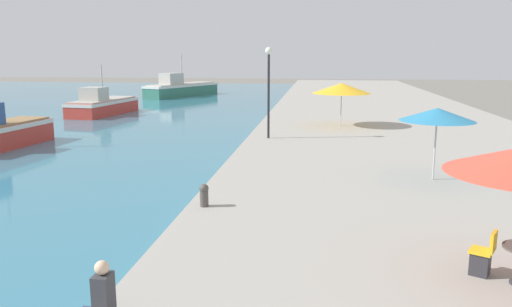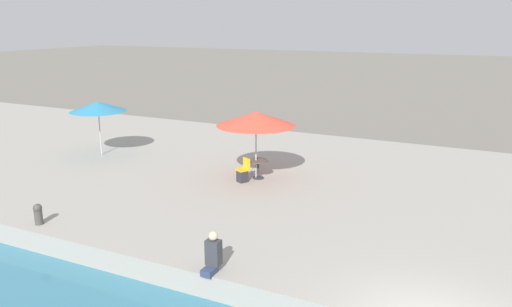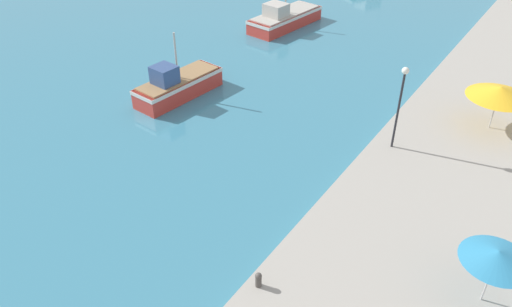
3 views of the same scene
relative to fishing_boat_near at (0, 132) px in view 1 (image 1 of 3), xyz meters
name	(u,v)px [view 1 (image 1 of 3)]	position (x,y,z in m)	size (l,w,h in m)	color
quay_promenade	(376,115)	(20.91, 14.86, -0.56)	(16.00, 90.00, 0.68)	#A39E93
fishing_boat_near	(0,132)	(0.00, 0.00, 0.00)	(2.65, 6.30, 4.32)	red
fishing_boat_mid	(102,105)	(-1.01, 14.86, -0.06)	(3.43, 7.58, 4.03)	red
fishing_boat_far	(181,88)	(0.42, 33.31, 0.09)	(6.72, 10.84, 4.81)	#33705B
cafe_umbrella_white	(437,115)	(20.49, -6.64, 2.02)	(2.50, 2.50, 2.46)	#B7B7B7
cafe_umbrella_striped	(342,88)	(17.85, 6.12, 2.03)	(3.45, 3.45, 2.55)	#B7B7B7
cafe_chair_left	(482,259)	(19.77, -14.31, 0.11)	(0.57, 0.56, 0.91)	#2D2D33
person_at_quay	(101,294)	(13.18, -16.88, 0.24)	(0.56, 0.36, 1.03)	#333D5B
mooring_bollard	(204,194)	(13.41, -10.65, 0.13)	(0.26, 0.26, 0.65)	#4C4742
lamppost	(269,77)	(14.01, 1.19, 2.88)	(0.36, 0.36, 4.56)	#232328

